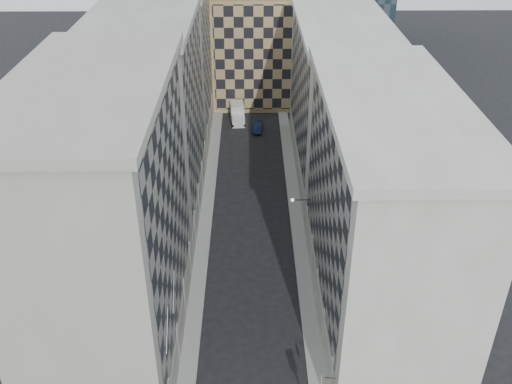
{
  "coord_description": "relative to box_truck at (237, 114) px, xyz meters",
  "views": [
    {
      "loc": [
        -0.02,
        -25.06,
        36.6
      ],
      "look_at": [
        0.38,
        12.97,
        13.78
      ],
      "focal_mm": 40.0,
      "sensor_mm": 36.0,
      "label": 1
    }
  ],
  "objects": [
    {
      "name": "flagpoles_left",
      "position": [
        -3.85,
        -51.75,
        6.81
      ],
      "size": [
        0.1,
        6.33,
        2.33
      ],
      "color": "gray",
      "rests_on": "ground"
    },
    {
      "name": "dark_car",
      "position": [
        3.15,
        -3.68,
        -0.53
      ],
      "size": [
        1.79,
        4.13,
        1.32
      ],
      "primitive_type": "imported",
      "rotation": [
        0.0,
        0.0,
        -0.1
      ],
      "color": "#0F1B3A",
      "rests_on": "ground"
    },
    {
      "name": "bldg_left_a",
      "position": [
        -8.83,
        -46.75,
        10.63
      ],
      "size": [
        10.8,
        22.8,
        23.7
      ],
      "color": "gray",
      "rests_on": "ground"
    },
    {
      "name": "bldg_right_b",
      "position": [
        12.94,
        -15.75,
        8.65
      ],
      "size": [
        10.8,
        28.8,
        19.7
      ],
      "color": "#A6A298",
      "rests_on": "ground"
    },
    {
      "name": "sidewalk_west",
      "position": [
        -3.2,
        -27.75,
        -1.12
      ],
      "size": [
        1.5,
        100.0,
        0.15
      ],
      "primitive_type": "cube",
      "color": "gray",
      "rests_on": "ground"
    },
    {
      "name": "sidewalk_east",
      "position": [
        7.3,
        -27.75,
        -1.12
      ],
      "size": [
        1.5,
        100.0,
        0.15
      ],
      "primitive_type": "cube",
      "color": "gray",
      "rests_on": "ground"
    },
    {
      "name": "shop_sign",
      "position": [
        7.07,
        -54.75,
        2.64
      ],
      "size": [
        1.08,
        0.68,
        0.76
      ],
      "rotation": [
        0.0,
        0.0,
        -0.1
      ],
      "color": "black",
      "rests_on": "ground"
    },
    {
      "name": "box_truck",
      "position": [
        0.0,
        0.0,
        0.0
      ],
      "size": [
        2.45,
        5.15,
        2.74
      ],
      "rotation": [
        0.0,
        0.0,
        0.08
      ],
      "color": "silver",
      "rests_on": "ground"
    },
    {
      "name": "bldg_left_b",
      "position": [
        -8.83,
        -24.75,
        10.13
      ],
      "size": [
        10.8,
        22.8,
        22.7
      ],
      "color": "gray",
      "rests_on": "ground"
    },
    {
      "name": "bracket_lamp",
      "position": [
        6.43,
        -33.75,
        5.01
      ],
      "size": [
        1.98,
        0.36,
        0.36
      ],
      "color": "black",
      "rests_on": "ground"
    },
    {
      "name": "tan_block",
      "position": [
        4.05,
        10.15,
        8.24
      ],
      "size": [
        16.8,
        14.8,
        18.8
      ],
      "color": "tan",
      "rests_on": "ground"
    },
    {
      "name": "bldg_left_c",
      "position": [
        -8.83,
        -2.75,
        9.63
      ],
      "size": [
        10.8,
        22.8,
        21.7
      ],
      "color": "gray",
      "rests_on": "ground"
    },
    {
      "name": "bldg_right_a",
      "position": [
        12.93,
        -42.75,
        9.13
      ],
      "size": [
        10.8,
        26.8,
        20.7
      ],
      "color": "#A6A298",
      "rests_on": "ground"
    }
  ]
}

